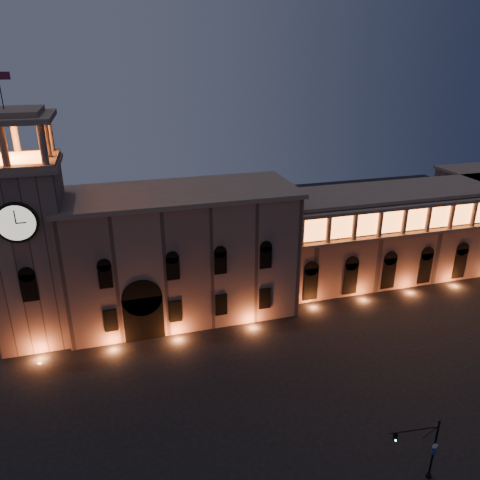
% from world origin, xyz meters
% --- Properties ---
extents(ground, '(160.00, 160.00, 0.00)m').
position_xyz_m(ground, '(0.00, 0.00, 0.00)').
color(ground, black).
rests_on(ground, ground).
extents(government_building, '(30.80, 12.80, 17.60)m').
position_xyz_m(government_building, '(-2.08, 21.93, 8.77)').
color(government_building, '#795C4F').
rests_on(government_building, ground).
extents(clock_tower, '(9.80, 9.80, 32.40)m').
position_xyz_m(clock_tower, '(-20.50, 20.98, 12.50)').
color(clock_tower, '#795C4F').
rests_on(clock_tower, ground).
extents(colonnade_wing, '(40.60, 11.50, 14.50)m').
position_xyz_m(colonnade_wing, '(32.00, 23.92, 7.33)').
color(colonnade_wing, brown).
rests_on(colonnade_wing, ground).
extents(traffic_light, '(4.51, 0.77, 6.21)m').
position_xyz_m(traffic_light, '(12.87, -11.73, 3.26)').
color(traffic_light, black).
rests_on(traffic_light, ground).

